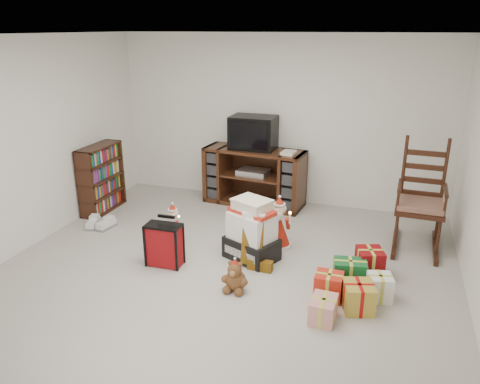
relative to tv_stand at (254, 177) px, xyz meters
name	(u,v)px	position (x,y,z in m)	size (l,w,h in m)	color
room	(221,165)	(0.30, -2.20, 0.82)	(5.01, 5.01, 2.51)	#ADA79F
tv_stand	(254,177)	(0.00, 0.00, 0.00)	(1.55, 0.69, 0.86)	#412012
bookshelf	(101,180)	(-2.03, -0.95, 0.04)	(0.27, 0.80, 0.98)	#3C2010
rocking_chair	(419,209)	(2.32, -0.75, 0.04)	(0.59, 0.94, 1.39)	#3C2010
gift_pile	(252,234)	(0.50, -1.74, -0.11)	(0.69, 0.61, 0.72)	black
red_suitcase	(164,245)	(-0.39, -2.21, -0.18)	(0.39, 0.22, 0.58)	maroon
stocking	(253,240)	(0.56, -1.93, -0.11)	(0.30, 0.13, 0.65)	#0C6E12
teddy_bear	(235,278)	(0.54, -2.47, -0.29)	(0.22, 0.19, 0.33)	brown
santa_figurine	(279,228)	(0.72, -1.34, -0.18)	(0.32, 0.30, 0.66)	#AC2112
mrs_claus_figurine	(173,228)	(-0.54, -1.67, -0.22)	(0.26, 0.25, 0.54)	#AC2112
sneaker_pair	(100,224)	(-1.72, -1.54, -0.38)	(0.38, 0.32, 0.11)	white
gift_cluster	(352,285)	(1.69, -2.23, -0.29)	(0.84, 1.17, 0.29)	red
crt_television	(253,132)	(-0.03, 0.05, 0.67)	(0.66, 0.48, 0.48)	black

